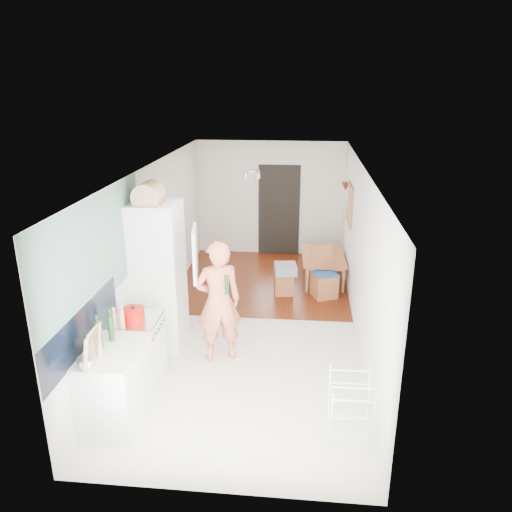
% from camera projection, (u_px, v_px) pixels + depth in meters
% --- Properties ---
extents(room_shell, '(3.20, 7.00, 2.50)m').
position_uv_depth(room_shell, '(253.00, 250.00, 7.60)').
color(room_shell, silver).
rests_on(room_shell, ground).
extents(floor, '(3.20, 7.00, 0.01)m').
position_uv_depth(floor, '(254.00, 324.00, 8.02)').
color(floor, silver).
rests_on(floor, ground).
extents(wood_floor_overlay, '(3.20, 3.30, 0.01)m').
position_uv_depth(wood_floor_overlay, '(263.00, 280.00, 9.75)').
color(wood_floor_overlay, '#5A250F').
rests_on(wood_floor_overlay, room_shell).
extents(sage_wall_panel, '(0.02, 3.00, 1.30)m').
position_uv_depth(sage_wall_panel, '(96.00, 252.00, 5.67)').
color(sage_wall_panel, slate).
rests_on(sage_wall_panel, room_shell).
extents(tile_splashback, '(0.02, 1.90, 0.50)m').
position_uv_depth(tile_splashback, '(83.00, 330.00, 5.39)').
color(tile_splashback, black).
rests_on(tile_splashback, room_shell).
extents(doorway_recess, '(0.90, 0.04, 2.00)m').
position_uv_depth(doorway_recess, '(279.00, 211.00, 10.93)').
color(doorway_recess, black).
rests_on(doorway_recess, room_shell).
extents(base_cabinet, '(0.60, 0.90, 0.86)m').
position_uv_depth(base_cabinet, '(115.00, 388.00, 5.60)').
color(base_cabinet, white).
rests_on(base_cabinet, room_shell).
extents(worktop, '(0.62, 0.92, 0.06)m').
position_uv_depth(worktop, '(111.00, 352.00, 5.45)').
color(worktop, white).
rests_on(worktop, room_shell).
extents(range_cooker, '(0.60, 0.60, 0.88)m').
position_uv_depth(range_cooker, '(137.00, 353.00, 6.30)').
color(range_cooker, white).
rests_on(range_cooker, room_shell).
extents(cooker_top, '(0.60, 0.60, 0.04)m').
position_uv_depth(cooker_top, '(134.00, 320.00, 6.15)').
color(cooker_top, silver).
rests_on(cooker_top, room_shell).
extents(fridge_housing, '(0.66, 0.66, 2.15)m').
position_uv_depth(fridge_housing, '(159.00, 277.00, 7.04)').
color(fridge_housing, white).
rests_on(fridge_housing, room_shell).
extents(fridge_door, '(0.14, 0.56, 0.70)m').
position_uv_depth(fridge_door, '(195.00, 253.00, 6.55)').
color(fridge_door, white).
rests_on(fridge_door, room_shell).
extents(fridge_interior, '(0.02, 0.52, 0.66)m').
position_uv_depth(fridge_interior, '(178.00, 246.00, 6.86)').
color(fridge_interior, white).
rests_on(fridge_interior, room_shell).
extents(pinboard, '(0.03, 0.90, 0.70)m').
position_uv_depth(pinboard, '(350.00, 204.00, 9.13)').
color(pinboard, tan).
rests_on(pinboard, room_shell).
extents(pinboard_frame, '(0.00, 0.94, 0.74)m').
position_uv_depth(pinboard_frame, '(349.00, 204.00, 9.14)').
color(pinboard_frame, brown).
rests_on(pinboard_frame, room_shell).
extents(wall_sconce, '(0.18, 0.18, 0.16)m').
position_uv_depth(wall_sconce, '(346.00, 186.00, 9.68)').
color(wall_sconce, maroon).
rests_on(wall_sconce, room_shell).
extents(person, '(0.87, 0.71, 2.04)m').
position_uv_depth(person, '(218.00, 291.00, 6.70)').
color(person, '#EC7458').
rests_on(person, floor).
extents(dining_table, '(0.73, 1.25, 0.43)m').
position_uv_depth(dining_table, '(324.00, 269.00, 9.71)').
color(dining_table, brown).
rests_on(dining_table, floor).
extents(dining_chair, '(0.51, 0.51, 0.93)m').
position_uv_depth(dining_chair, '(325.00, 273.00, 8.86)').
color(dining_chair, brown).
rests_on(dining_chair, floor).
extents(stool, '(0.37, 0.37, 0.42)m').
position_uv_depth(stool, '(284.00, 283.00, 9.06)').
color(stool, brown).
rests_on(stool, floor).
extents(grey_drape, '(0.44, 0.44, 0.17)m').
position_uv_depth(grey_drape, '(285.00, 269.00, 8.92)').
color(grey_drape, slate).
rests_on(grey_drape, stool).
extents(drying_rack, '(0.44, 0.40, 0.85)m').
position_uv_depth(drying_rack, '(350.00, 412.00, 5.20)').
color(drying_rack, white).
rests_on(drying_rack, floor).
extents(bread_bin, '(0.41, 0.39, 0.21)m').
position_uv_depth(bread_bin, '(149.00, 196.00, 6.59)').
color(bread_bin, tan).
rests_on(bread_bin, fridge_housing).
extents(red_casserole, '(0.31, 0.31, 0.16)m').
position_uv_depth(red_casserole, '(134.00, 314.00, 6.08)').
color(red_casserole, '#C00B04').
rests_on(red_casserole, cooker_top).
extents(steel_pan, '(0.20, 0.20, 0.10)m').
position_uv_depth(steel_pan, '(87.00, 362.00, 5.12)').
color(steel_pan, silver).
rests_on(steel_pan, worktop).
extents(held_bottle, '(0.06, 0.06, 0.26)m').
position_uv_depth(held_bottle, '(227.00, 285.00, 6.53)').
color(held_bottle, '#193D1B').
rests_on(held_bottle, person).
extents(bottle_a, '(0.09, 0.09, 0.32)m').
position_uv_depth(bottle_a, '(98.00, 336.00, 5.41)').
color(bottle_a, '#193D1B').
rests_on(bottle_a, worktop).
extents(bottle_b, '(0.09, 0.09, 0.31)m').
position_uv_depth(bottle_b, '(111.00, 328.00, 5.60)').
color(bottle_b, '#193D1B').
rests_on(bottle_b, worktop).
extents(bottle_c, '(0.11, 0.11, 0.23)m').
position_uv_depth(bottle_c, '(97.00, 344.00, 5.33)').
color(bottle_c, silver).
rests_on(bottle_c, worktop).
extents(pepper_mill_front, '(0.07, 0.07, 0.20)m').
position_uv_depth(pepper_mill_front, '(114.00, 319.00, 5.92)').
color(pepper_mill_front, tan).
rests_on(pepper_mill_front, worktop).
extents(pepper_mill_back, '(0.07, 0.07, 0.23)m').
position_uv_depth(pepper_mill_back, '(122.00, 318.00, 5.90)').
color(pepper_mill_back, tan).
rests_on(pepper_mill_back, worktop).
extents(chopping_boards, '(0.13, 0.30, 0.40)m').
position_uv_depth(chopping_boards, '(92.00, 347.00, 5.10)').
color(chopping_boards, tan).
rests_on(chopping_boards, worktop).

